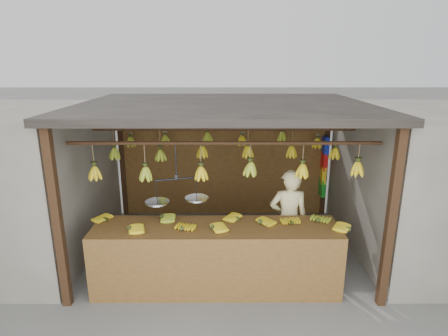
{
  "coord_description": "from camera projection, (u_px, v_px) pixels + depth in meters",
  "views": [
    {
      "loc": [
        -0.01,
        -5.63,
        3.0
      ],
      "look_at": [
        0.0,
        0.3,
        1.3
      ],
      "focal_mm": 30.0,
      "sensor_mm": 36.0,
      "label": 1
    }
  ],
  "objects": [
    {
      "name": "bag_bundles",
      "position": [
        324.0,
        167.0,
        7.26
      ],
      "size": [
        0.08,
        0.26,
        1.18
      ],
      "color": "#1426BF",
      "rests_on": "ground"
    },
    {
      "name": "hanging_bananas",
      "position": [
        225.0,
        153.0,
        5.79
      ],
      "size": [
        3.57,
        2.22,
        0.38
      ],
      "color": "gold",
      "rests_on": "ground"
    },
    {
      "name": "balance_scale",
      "position": [
        177.0,
        198.0,
        4.93
      ],
      "size": [
        0.81,
        0.45,
        0.79
      ],
      "color": "black",
      "rests_on": "ground"
    },
    {
      "name": "counter",
      "position": [
        217.0,
        244.0,
        4.87
      ],
      "size": [
        3.49,
        0.74,
        0.96
      ],
      "color": "brown",
      "rests_on": "ground"
    },
    {
      "name": "vendor",
      "position": [
        288.0,
        220.0,
        5.45
      ],
      "size": [
        0.56,
        0.37,
        1.53
      ],
      "primitive_type": "imported",
      "rotation": [
        0.0,
        0.0,
        3.14
      ],
      "color": "beige",
      "rests_on": "ground"
    },
    {
      "name": "ground",
      "position": [
        224.0,
        248.0,
        6.24
      ],
      "size": [
        80.0,
        80.0,
        0.0
      ],
      "primitive_type": "plane",
      "color": "#5B5B57"
    },
    {
      "name": "stall",
      "position": [
        224.0,
        127.0,
        6.01
      ],
      "size": [
        4.3,
        3.3,
        2.4
      ],
      "color": "black",
      "rests_on": "ground"
    }
  ]
}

